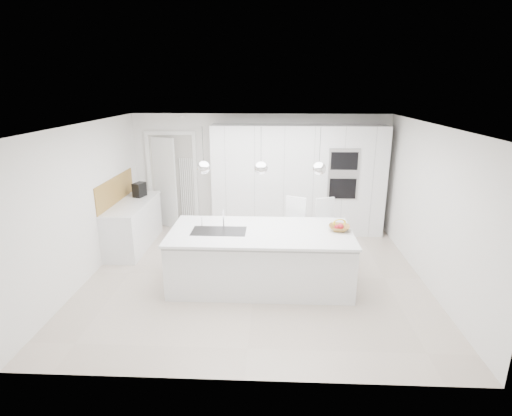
{
  "coord_description": "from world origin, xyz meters",
  "views": [
    {
      "loc": [
        0.28,
        -6.08,
        3.06
      ],
      "look_at": [
        0.0,
        0.3,
        1.1
      ],
      "focal_mm": 28.0,
      "sensor_mm": 36.0,
      "label": 1
    }
  ],
  "objects_px": {
    "bar_stool_right": "(325,231)",
    "espresso_machine": "(139,190)",
    "fruit_bowl": "(339,228)",
    "bar_stool_left": "(296,233)",
    "island_base": "(261,260)"
  },
  "relations": [
    {
      "from": "fruit_bowl",
      "to": "bar_stool_left",
      "type": "height_order",
      "value": "bar_stool_left"
    },
    {
      "from": "espresso_machine",
      "to": "bar_stool_right",
      "type": "bearing_deg",
      "value": 2.6
    },
    {
      "from": "bar_stool_left",
      "to": "bar_stool_right",
      "type": "distance_m",
      "value": 0.56
    },
    {
      "from": "espresso_machine",
      "to": "bar_stool_left",
      "type": "xyz_separation_m",
      "value": [
        3.12,
        -1.14,
        -0.45
      ]
    },
    {
      "from": "island_base",
      "to": "bar_stool_right",
      "type": "bearing_deg",
      "value": 41.57
    },
    {
      "from": "bar_stool_right",
      "to": "espresso_machine",
      "type": "bearing_deg",
      "value": 146.22
    },
    {
      "from": "fruit_bowl",
      "to": "bar_stool_left",
      "type": "xyz_separation_m",
      "value": [
        -0.63,
        0.69,
        -0.34
      ]
    },
    {
      "from": "fruit_bowl",
      "to": "bar_stool_left",
      "type": "relative_size",
      "value": 0.27
    },
    {
      "from": "island_base",
      "to": "bar_stool_left",
      "type": "relative_size",
      "value": 2.35
    },
    {
      "from": "bar_stool_right",
      "to": "island_base",
      "type": "bearing_deg",
      "value": -157.49
    },
    {
      "from": "bar_stool_left",
      "to": "bar_stool_right",
      "type": "xyz_separation_m",
      "value": [
        0.53,
        0.18,
        -0.03
      ]
    },
    {
      "from": "island_base",
      "to": "bar_stool_right",
      "type": "xyz_separation_m",
      "value": [
        1.12,
        0.99,
        0.14
      ]
    },
    {
      "from": "bar_stool_right",
      "to": "fruit_bowl",
      "type": "bearing_deg",
      "value": -102.34
    },
    {
      "from": "fruit_bowl",
      "to": "bar_stool_left",
      "type": "bearing_deg",
      "value": 132.4
    },
    {
      "from": "espresso_machine",
      "to": "bar_stool_right",
      "type": "distance_m",
      "value": 3.8
    }
  ]
}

